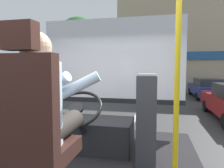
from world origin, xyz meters
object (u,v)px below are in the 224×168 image
Objects in this scene: bus_driver at (42,104)px; driver_seat at (33,136)px; steering_console at (91,133)px; fare_box at (147,120)px; parked_car_blue at (208,88)px; handrail_pole at (178,61)px.

driver_seat is at bearing -90.00° from bus_driver.
fare_box is (0.75, -0.28, 0.28)m from steering_console.
parked_car_blue is (4.09, 12.63, -0.98)m from bus_driver.
driver_seat is 1.65× the size of bus_driver.
steering_console is at bearing 90.00° from bus_driver.
handrail_pole is 12.76m from parked_car_blue.
driver_seat reaches higher than parked_car_blue.
driver_seat is 1.25× the size of steering_console.
handrail_pole is (1.01, 0.44, 0.53)m from driver_seat.
parked_car_blue is at bearing 74.18° from fare_box.
driver_seat is at bearing -90.00° from steering_console.
steering_console is at bearing 90.00° from driver_seat.
driver_seat reaches higher than bus_driver.
driver_seat is at bearing -127.62° from fare_box.
parked_car_blue is (3.34, 11.78, -0.68)m from fare_box.
bus_driver is at bearing -162.43° from handrail_pole.
steering_console is 1.08× the size of fare_box.
handrail_pole is at bearing -38.82° from steering_console.
steering_console is 0.25× the size of parked_car_blue.
steering_console is (0.00, 1.25, -0.38)m from driver_seat.
handrail_pole is 0.86m from fare_box.
handrail_pole is at bearing 23.61° from driver_seat.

